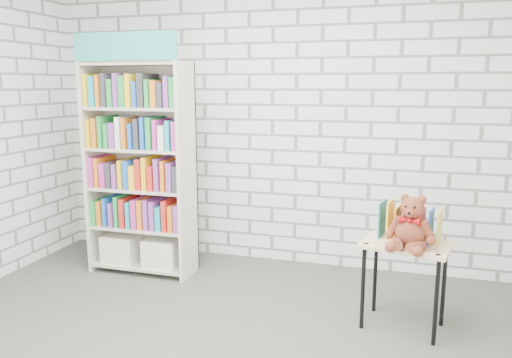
# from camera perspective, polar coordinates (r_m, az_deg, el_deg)

# --- Properties ---
(room_shell) EXTENTS (4.52, 4.02, 2.81)m
(room_shell) POSITION_cam_1_polar(r_m,az_deg,el_deg) (2.92, -8.20, 11.56)
(room_shell) COLOR silver
(room_shell) RESTS_ON ground
(bookshelf) EXTENTS (0.97, 0.38, 2.17)m
(bookshelf) POSITION_cam_1_polar(r_m,az_deg,el_deg) (4.68, -13.07, 1.29)
(bookshelf) COLOR beige
(bookshelf) RESTS_ON ground
(display_table) EXTENTS (0.67, 0.53, 0.64)m
(display_table) POSITION_cam_1_polar(r_m,az_deg,el_deg) (3.73, 16.70, -8.31)
(display_table) COLOR #D7B081
(display_table) RESTS_ON ground
(table_books) EXTENTS (0.44, 0.27, 0.25)m
(table_books) POSITION_cam_1_polar(r_m,az_deg,el_deg) (3.76, 17.20, -4.81)
(table_books) COLOR #206C8D
(table_books) RESTS_ON display_table
(teddy_bear) EXTENTS (0.34, 0.33, 0.37)m
(teddy_bear) POSITION_cam_1_polar(r_m,az_deg,el_deg) (3.56, 17.26, -5.25)
(teddy_bear) COLOR brown
(teddy_bear) RESTS_ON display_table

